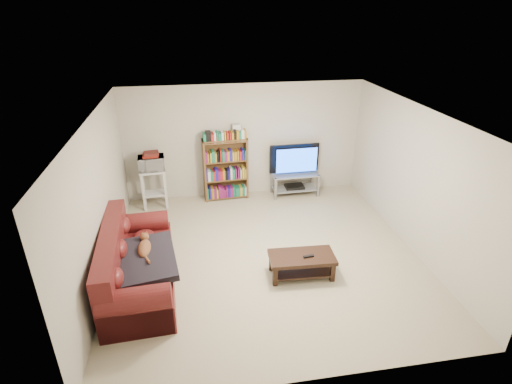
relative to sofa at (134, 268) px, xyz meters
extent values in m
plane|color=#C2B590|center=(2.07, 0.47, -0.33)|extent=(5.00, 5.00, 0.00)
plane|color=white|center=(2.07, 0.47, 2.07)|extent=(5.00, 5.00, 0.00)
plane|color=beige|center=(2.07, 2.97, 0.87)|extent=(5.00, 0.00, 5.00)
plane|color=beige|center=(2.07, -2.03, 0.87)|extent=(5.00, 0.00, 5.00)
plane|color=beige|center=(-0.43, 0.47, 0.87)|extent=(0.00, 5.00, 5.00)
plane|color=beige|center=(4.57, 0.47, 0.87)|extent=(0.00, 5.00, 5.00)
cube|color=#5C1818|center=(0.09, 0.00, -0.12)|extent=(1.07, 2.25, 0.42)
cube|color=#5C1818|center=(-0.26, -0.01, 0.15)|extent=(0.38, 2.21, 0.92)
cube|color=#5C1818|center=(0.14, -0.98, -0.06)|extent=(0.92, 0.29, 0.54)
cube|color=#5C1818|center=(0.03, 0.98, -0.06)|extent=(0.92, 0.29, 0.54)
cube|color=black|center=(0.19, -0.14, 0.22)|extent=(0.99, 1.21, 0.19)
cube|color=black|center=(2.51, -0.15, 0.00)|extent=(1.02, 0.55, 0.06)
cube|color=black|center=(2.51, -0.15, -0.23)|extent=(0.92, 0.49, 0.03)
cube|color=black|center=(2.06, -0.32, -0.18)|extent=(0.07, 0.07, 0.30)
cube|color=black|center=(2.94, -0.36, -0.18)|extent=(0.07, 0.07, 0.30)
cube|color=black|center=(2.08, 0.06, -0.18)|extent=(0.07, 0.07, 0.30)
cube|color=black|center=(2.96, 0.02, -0.18)|extent=(0.07, 0.07, 0.30)
cube|color=black|center=(2.60, -0.20, 0.05)|extent=(0.17, 0.06, 0.02)
cube|color=#999EA3|center=(3.13, 2.69, 0.16)|extent=(1.01, 0.47, 0.03)
cube|color=#999EA3|center=(3.13, 2.69, -0.18)|extent=(0.96, 0.45, 0.02)
cube|color=gray|center=(2.66, 2.49, -0.08)|extent=(0.05, 0.05, 0.50)
cube|color=gray|center=(3.60, 2.51, -0.08)|extent=(0.05, 0.05, 0.50)
cube|color=gray|center=(2.65, 2.88, -0.08)|extent=(0.05, 0.05, 0.50)
cube|color=gray|center=(3.60, 2.90, -0.08)|extent=(0.05, 0.05, 0.50)
imported|color=black|center=(3.13, 2.69, 0.48)|extent=(1.08, 0.16, 0.62)
cube|color=black|center=(3.13, 2.69, -0.14)|extent=(0.41, 0.29, 0.06)
cube|color=brown|center=(1.19, 2.74, 0.34)|extent=(0.06, 0.29, 1.34)
cube|color=brown|center=(2.08, 2.80, 0.34)|extent=(0.06, 0.29, 1.34)
cube|color=brown|center=(1.63, 2.77, 0.99)|extent=(0.94, 0.35, 0.03)
cube|color=maroon|center=(1.43, 2.76, 1.04)|extent=(0.28, 0.22, 0.07)
cube|color=silver|center=(0.15, 2.61, 0.47)|extent=(0.54, 0.41, 0.04)
cube|color=silver|center=(0.15, 2.61, -0.03)|extent=(0.49, 0.37, 0.03)
cube|color=silver|center=(-0.06, 2.44, 0.06)|extent=(0.05, 0.05, 0.78)
cube|color=silver|center=(0.38, 2.48, 0.06)|extent=(0.05, 0.05, 0.78)
cube|color=silver|center=(-0.08, 2.74, 0.06)|extent=(0.05, 0.05, 0.78)
cube|color=silver|center=(0.36, 2.77, 0.06)|extent=(0.05, 0.05, 0.78)
imported|color=silver|center=(0.15, 2.61, 0.63)|extent=(0.53, 0.38, 0.28)
cube|color=maroon|center=(0.15, 2.61, 0.80)|extent=(0.32, 0.28, 0.05)
camera|label=1|loc=(0.99, -5.03, 3.53)|focal=28.00mm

